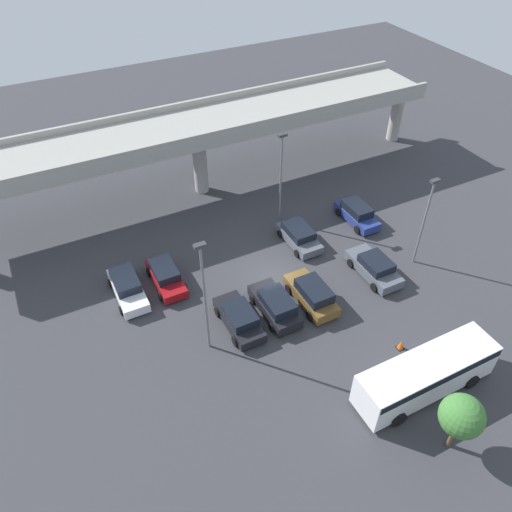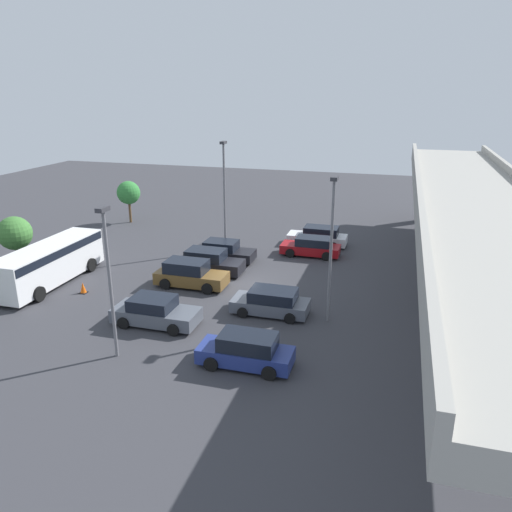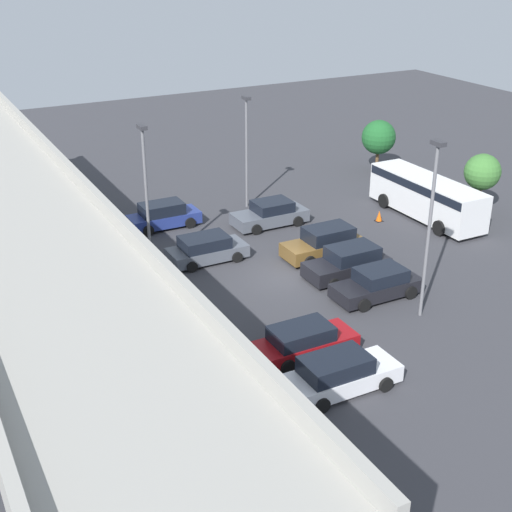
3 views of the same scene
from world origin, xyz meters
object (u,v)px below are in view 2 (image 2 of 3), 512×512
object	(u,v)px
parked_car_7	(246,351)
tree_front_right	(15,233)
parked_car_2	(223,251)
parked_car_6	(155,312)
parked_car_3	(209,262)
parked_car_0	(318,236)
shuttle_bus	(49,261)
tree_front_left	(129,193)
parked_car_1	(311,247)
lamp_post_by_overpass	(331,240)
parked_car_5	(271,302)
lamp_post_near_aisle	(224,189)
parked_car_4	(190,274)
lamp_post_mid_lot	(109,271)
traffic_cone	(83,288)

from	to	relation	value
parked_car_7	tree_front_right	bearing A→B (deg)	-21.42
parked_car_2	parked_car_6	size ratio (longest dim) A/B	0.97
parked_car_6	parked_car_3	bearing A→B (deg)	90.71
parked_car_0	parked_car_2	xyz separation A→B (m)	(5.80, -6.18, -0.03)
parked_car_3	parked_car_6	world-z (taller)	parked_car_3
parked_car_6	shuttle_bus	xyz separation A→B (m)	(-3.53, -9.37, 0.84)
tree_front_left	tree_front_right	size ratio (longest dim) A/B	0.99
parked_car_1	parked_car_6	world-z (taller)	parked_car_6
parked_car_0	lamp_post_by_overpass	world-z (taller)	lamp_post_by_overpass
parked_car_1	parked_car_5	distance (m)	10.95
parked_car_1	parked_car_6	distance (m)	15.26
lamp_post_near_aisle	parked_car_5	bearing A→B (deg)	31.75
lamp_post_near_aisle	parked_car_1	bearing A→B (deg)	94.31
tree_front_left	tree_front_right	xyz separation A→B (m)	(14.47, -0.42, -0.02)
lamp_post_near_aisle	lamp_post_by_overpass	world-z (taller)	lamp_post_near_aisle
parked_car_1	parked_car_3	bearing A→B (deg)	42.49
parked_car_3	lamp_post_by_overpass	size ratio (longest dim) A/B	0.57
parked_car_5	tree_front_right	world-z (taller)	tree_front_right
parked_car_4	parked_car_3	bearing A→B (deg)	84.31
parked_car_3	parked_car_7	distance (m)	12.67
parked_car_5	lamp_post_mid_lot	size ratio (longest dim) A/B	0.60
lamp_post_by_overpass	parked_car_2	bearing A→B (deg)	-131.61
parked_car_0	shuttle_bus	size ratio (longest dim) A/B	0.55
tree_front_right	traffic_cone	distance (m)	7.15
parked_car_1	parked_car_4	size ratio (longest dim) A/B	0.97
shuttle_bus	traffic_cone	world-z (taller)	shuttle_bus
parked_car_4	parked_car_5	bearing A→B (deg)	-22.82
parked_car_2	parked_car_7	bearing A→B (deg)	-66.24
parked_car_7	lamp_post_by_overpass	world-z (taller)	lamp_post_by_overpass
parked_car_4	parked_car_6	xyz separation A→B (m)	(5.61, 0.37, -0.10)
parked_car_5	lamp_post_by_overpass	xyz separation A→B (m)	(0.03, 3.24, 3.99)
parked_car_0	parked_car_5	world-z (taller)	parked_car_0
parked_car_6	traffic_cone	bearing A→B (deg)	157.37
lamp_post_mid_lot	lamp_post_near_aisle	bearing A→B (deg)	-178.28
lamp_post_mid_lot	tree_front_right	distance (m)	15.12
parked_car_4	parked_car_5	distance (m)	6.62
parked_car_2	parked_car_6	xyz separation A→B (m)	(11.00, 0.03, 0.01)
parked_car_1	parked_car_7	size ratio (longest dim) A/B	1.02
parked_car_2	lamp_post_by_overpass	size ratio (longest dim) A/B	0.57
parked_car_7	lamp_post_near_aisle	bearing A→B (deg)	-67.39
parked_car_2	lamp_post_mid_lot	size ratio (longest dim) A/B	0.62
lamp_post_near_aisle	tree_front_left	world-z (taller)	lamp_post_near_aisle
lamp_post_near_aisle	lamp_post_by_overpass	distance (m)	14.27
parked_car_7	lamp_post_near_aisle	distance (m)	18.07
lamp_post_near_aisle	traffic_cone	bearing A→B (deg)	-27.63
shuttle_bus	tree_front_left	xyz separation A→B (m)	(-15.57, -3.00, 1.29)
traffic_cone	parked_car_2	bearing A→B (deg)	142.63
lamp_post_by_overpass	parked_car_4	bearing A→B (deg)	-105.53
parked_car_2	parked_car_6	world-z (taller)	parked_car_6
parked_car_3	tree_front_left	size ratio (longest dim) A/B	1.15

